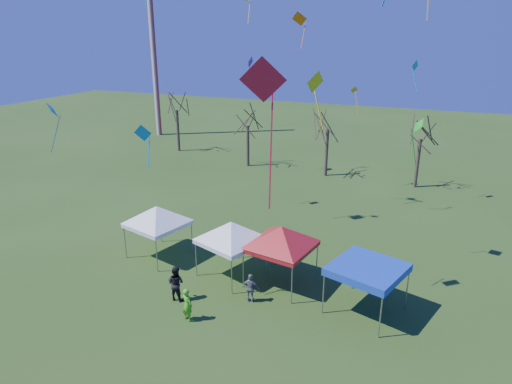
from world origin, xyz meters
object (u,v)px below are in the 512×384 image
tree_3 (423,121)px  tent_blue (368,270)px  tent_white_mid (231,226)px  tent_white_west (156,210)px  tent_red (281,230)px  tree_0 (176,95)px  tree_2 (329,111)px  person_grey (251,288)px  person_dark (176,283)px  person_green (187,305)px  tree_1 (248,111)px  radio_mast (153,38)px

tree_3 → tent_blue: bearing=-92.4°
tent_white_mid → tent_blue: tent_white_mid is taller
tree_3 → tent_white_west: bearing=-124.5°
tent_red → tent_blue: (4.84, -0.96, -0.88)m
tree_3 → tent_blue: 21.75m
tree_0 → tree_3: 27.09m
tree_2 → tent_white_mid: (-0.25, -21.00, -3.16)m
tent_white_west → person_grey: bearing=-19.3°
tent_red → tree_0: bearing=131.6°
tree_0 → tent_red: tree_0 is taller
tree_2 → person_dark: size_ratio=4.26×
person_green → tree_1: bearing=-54.2°
radio_mast → tent_red: radio_mast is taller
radio_mast → tree_0: 11.45m
tent_red → tree_1: bearing=117.7°
tent_white_mid → tree_3: bearing=67.3°
tree_2 → tent_red: tree_2 is taller
tree_1 → person_dark: size_ratio=3.93×
tent_white_mid → tree_1: bearing=111.0°
tree_0 → tree_2: bearing=-9.2°
tree_1 → person_dark: (6.52, -24.70, -4.83)m
tree_3 → person_dark: 26.69m
tree_1 → tent_white_west: 21.21m
tent_white_west → person_dark: (3.62, -3.86, -2.17)m
tree_0 → person_grey: size_ratio=5.29×
tree_0 → tent_white_west: 27.13m
tree_1 → tree_3: (16.80, -0.60, 0.29)m
tent_blue → radio_mast: bearing=136.6°
tent_white_west → tent_red: bearing=-1.5°
tree_2 → tent_white_west: bearing=-104.9°
radio_mast → tent_white_west: (20.14, -30.19, -9.37)m
tent_red → person_green: size_ratio=2.57×
radio_mast → tent_red: bearing=-47.1°
radio_mast → tent_blue: 46.74m
tree_0 → tree_1: 10.47m
tree_2 → tree_3: (8.40, -0.33, -0.21)m
tree_2 → person_green: 26.39m
person_dark → person_green: (1.50, -1.39, -0.09)m
tree_2 → tent_white_mid: 21.24m
tent_white_mid → tent_red: bearing=4.1°
radio_mast → tent_blue: bearing=-43.4°
tent_white_west → person_dark: size_ratio=2.22×
tent_red → person_grey: bearing=-109.2°
tent_blue → tree_3: bearing=87.6°
tree_1 → tent_blue: bearing=-54.2°
tree_1 → person_green: size_ratio=4.31×
tree_1 → person_green: bearing=-72.9°
tree_3 → person_green: bearing=-109.0°
radio_mast → tree_1: 20.72m
tent_white_west → tent_white_mid: size_ratio=1.03×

